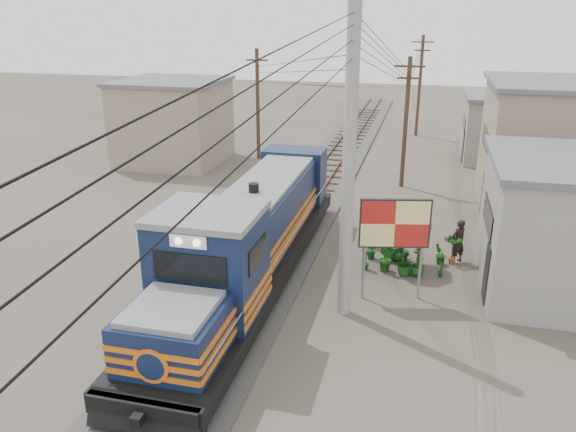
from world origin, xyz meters
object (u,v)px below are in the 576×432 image
(locomotive, at_px, (250,240))
(vendor, at_px, (458,241))
(market_umbrella, at_px, (406,218))
(billboard, at_px, (395,226))

(locomotive, bearing_deg, vendor, 28.12)
(locomotive, xyz_separation_m, market_umbrella, (5.19, 2.86, 0.26))
(market_umbrella, distance_m, vendor, 2.48)
(vendor, bearing_deg, locomotive, -14.76)
(billboard, height_order, market_umbrella, billboard)
(vendor, bearing_deg, billboard, 14.76)
(locomotive, distance_m, billboard, 4.99)
(billboard, bearing_deg, market_umbrella, 71.08)
(locomotive, height_order, market_umbrella, locomotive)
(market_umbrella, bearing_deg, vendor, 26.22)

